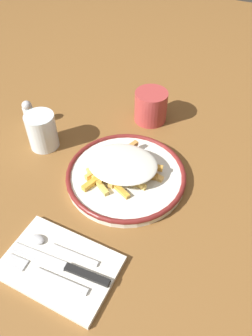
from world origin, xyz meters
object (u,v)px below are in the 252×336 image
(knife, at_px, (68,267))
(spoon, at_px, (51,245))
(water_glass, at_px, (42,131))
(salt_shaker, at_px, (29,113))
(plate, at_px, (126,175))
(napkin, at_px, (59,266))
(coffee_mug, at_px, (151,106))
(fork, at_px, (45,274))
(fries_heap, at_px, (122,166))

(knife, bearing_deg, spoon, 63.81)
(water_glass, bearing_deg, salt_shaker, 55.58)
(plate, height_order, water_glass, water_glass)
(napkin, height_order, coffee_mug, coffee_mug)
(plate, bearing_deg, water_glass, 84.96)
(fork, xyz_separation_m, salt_shaker, (0.37, 0.30, 0.02))
(napkin, height_order, fork, fork)
(plate, distance_m, salt_shaker, 0.35)
(plate, height_order, knife, plate)
(fries_heap, distance_m, salt_shaker, 0.34)
(fries_heap, distance_m, water_glass, 0.24)
(fries_heap, height_order, knife, fries_heap)
(knife, bearing_deg, fries_heap, 1.65)
(napkin, bearing_deg, fries_heap, -2.53)
(fries_heap, relative_size, fork, 1.06)
(napkin, distance_m, salt_shaker, 0.47)
(fries_heap, relative_size, salt_shaker, 2.50)
(spoon, distance_m, salt_shaker, 0.42)
(napkin, height_order, water_glass, water_glass)
(spoon, bearing_deg, water_glass, 36.56)
(fork, bearing_deg, salt_shaker, 38.96)
(plate, xyz_separation_m, fries_heap, (-0.00, 0.01, 0.03))
(fries_heap, xyz_separation_m, salt_shaker, (0.09, 0.33, -0.00))
(fries_heap, relative_size, coffee_mug, 1.57)
(spoon, height_order, coffee_mug, coffee_mug)
(coffee_mug, relative_size, salt_shaker, 1.60)
(fries_heap, height_order, napkin, fries_heap)
(napkin, xyz_separation_m, fork, (-0.03, 0.01, 0.01))
(plate, distance_m, water_glass, 0.25)
(coffee_mug, xyz_separation_m, salt_shaker, (-0.16, 0.30, -0.01))
(spoon, bearing_deg, fries_heap, -11.28)
(fries_heap, distance_m, coffee_mug, 0.25)
(fork, height_order, coffee_mug, coffee_mug)
(plate, relative_size, coffee_mug, 2.39)
(plate, xyz_separation_m, napkin, (-0.26, 0.02, -0.01))
(plate, bearing_deg, fries_heap, 104.64)
(knife, bearing_deg, salt_shaker, 44.05)
(plate, xyz_separation_m, coffee_mug, (0.24, 0.03, 0.03))
(plate, relative_size, fork, 1.63)
(fork, height_order, salt_shaker, salt_shaker)
(plate, xyz_separation_m, water_glass, (0.02, 0.25, 0.04))
(coffee_mug, bearing_deg, plate, -172.39)
(napkin, height_order, knife, knife)
(knife, bearing_deg, coffee_mug, 3.38)
(knife, bearing_deg, water_glass, 40.77)
(fries_heap, distance_m, knife, 0.26)
(plate, bearing_deg, fork, 173.39)
(plate, bearing_deg, napkin, 175.32)
(napkin, bearing_deg, salt_shaker, 42.32)
(salt_shaker, bearing_deg, napkin, -137.68)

